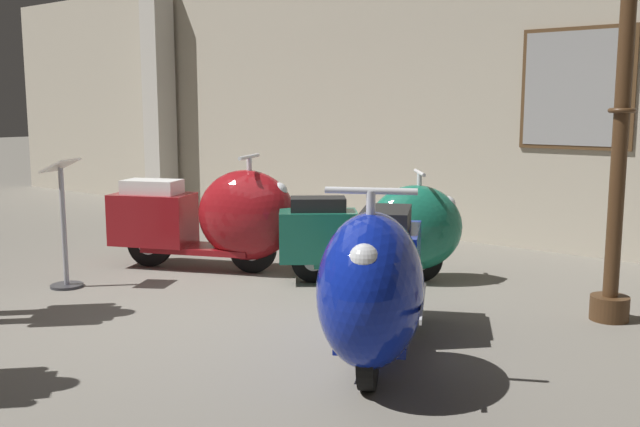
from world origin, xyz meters
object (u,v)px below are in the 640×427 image
at_px(scooter_1, 386,232).
at_px(scooter_2, 376,283).
at_px(scooter_0, 217,218).
at_px(lamppost, 624,86).
at_px(info_stanchion, 64,234).

height_order(scooter_1, scooter_2, scooter_2).
bearing_deg(scooter_0, lamppost, -12.78).
distance_m(scooter_1, lamppost, 2.31).
xyz_separation_m(scooter_0, scooter_1, (1.50, 0.61, -0.05)).
distance_m(lamppost, info_stanchion, 4.62).
bearing_deg(scooter_1, scooter_0, 162.37).
relative_size(scooter_0, scooter_1, 1.21).
bearing_deg(scooter_1, info_stanchion, -177.81).
xyz_separation_m(scooter_0, lamppost, (3.44, 0.65, 1.20)).
height_order(scooter_1, lamppost, lamppost).
relative_size(lamppost, info_stanchion, 2.62).
xyz_separation_m(scooter_0, scooter_2, (2.58, -1.19, 0.01)).
xyz_separation_m(scooter_1, info_stanchion, (-2.09, -1.87, 0.01)).
relative_size(scooter_0, info_stanchion, 1.68).
bearing_deg(info_stanchion, scooter_0, 65.23).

